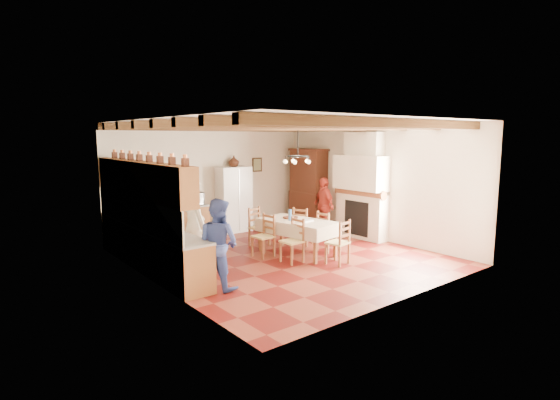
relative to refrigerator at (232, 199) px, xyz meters
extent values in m
cube|color=#4E0E0B|center=(-0.55, -3.07, -0.93)|extent=(6.00, 6.50, 0.02)
cube|color=silver|center=(-0.55, -3.07, 2.09)|extent=(6.00, 6.50, 0.02)
cube|color=beige|center=(-0.55, 0.19, 0.58)|extent=(6.00, 0.02, 3.00)
cube|color=beige|center=(-0.55, -6.33, 0.58)|extent=(6.00, 0.02, 3.00)
cube|color=beige|center=(-3.56, -3.07, 0.58)|extent=(0.02, 6.50, 3.00)
cube|color=beige|center=(2.46, -3.07, 0.58)|extent=(0.02, 6.50, 3.00)
cube|color=brown|center=(-3.25, -2.02, -0.49)|extent=(0.60, 4.30, 0.86)
cube|color=brown|center=(-2.10, -0.12, -0.49)|extent=(2.30, 0.60, 0.86)
cube|color=slate|center=(-3.25, -2.02, -0.04)|extent=(0.62, 4.30, 0.04)
cube|color=slate|center=(-2.10, -0.12, -0.04)|extent=(2.34, 0.62, 0.04)
cube|color=beige|center=(-3.54, -2.02, 0.28)|extent=(0.03, 4.30, 0.60)
cube|color=beige|center=(-2.10, 0.16, 0.28)|extent=(2.30, 0.03, 0.60)
cube|color=brown|center=(-3.38, -2.02, 0.93)|extent=(0.35, 4.20, 0.70)
cube|color=#2F2414|center=(1.00, 0.16, 0.93)|extent=(0.34, 0.03, 0.42)
cube|color=white|center=(0.00, 0.00, 0.00)|extent=(0.95, 0.79, 1.85)
cube|color=silver|center=(-0.16, -3.05, -0.16)|extent=(1.21, 1.93, 0.05)
cube|color=brown|center=(-0.40, -3.91, -0.55)|extent=(0.08, 0.08, 0.74)
cube|color=brown|center=(0.34, -3.78, -0.55)|extent=(0.08, 0.08, 0.74)
cube|color=brown|center=(-0.67, -2.32, -0.55)|extent=(0.08, 0.08, 0.74)
cube|color=brown|center=(0.07, -2.20, -0.55)|extent=(0.08, 0.08, 0.74)
torus|color=black|center=(-0.16, -3.05, 1.33)|extent=(0.47, 0.47, 0.03)
imported|color=silver|center=(-2.69, -2.88, 0.04)|extent=(0.47, 0.71, 1.93)
imported|color=#304286|center=(-2.75, -3.93, -0.11)|extent=(0.83, 0.94, 1.62)
imported|color=#BD392B|center=(1.77, -1.92, -0.13)|extent=(0.60, 0.99, 1.58)
imported|color=silver|center=(-1.34, -0.12, 0.14)|extent=(0.64, 0.48, 0.33)
imported|color=#3D1B11|center=(0.09, 0.00, 1.08)|extent=(0.30, 0.30, 0.31)
camera|label=1|loc=(-6.57, -10.48, 1.76)|focal=28.00mm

